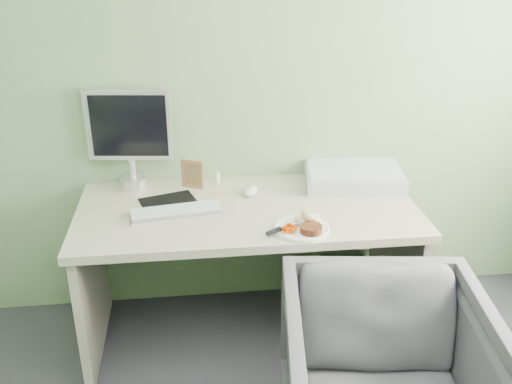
{
  "coord_description": "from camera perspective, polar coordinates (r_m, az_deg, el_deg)",
  "views": [
    {
      "loc": [
        -0.24,
        -0.78,
        1.91
      ],
      "look_at": [
        0.03,
        1.5,
        0.86
      ],
      "focal_mm": 40.0,
      "sensor_mm": 36.0,
      "label": 1
    }
  ],
  "objects": [
    {
      "name": "plate",
      "position": [
        2.49,
        4.61,
        -3.69
      ],
      "size": [
        0.24,
        0.24,
        0.01
      ],
      "primitive_type": "cylinder",
      "color": "white",
      "rests_on": "desk"
    },
    {
      "name": "photo_frame",
      "position": [
        2.89,
        -6.38,
        1.8
      ],
      "size": [
        0.11,
        0.06,
        0.15
      ],
      "primitive_type": "cube",
      "rotation": [
        0.0,
        0.0,
        -0.43
      ],
      "color": "olive",
      "rests_on": "desk"
    },
    {
      "name": "computer_mouse",
      "position": [
        2.81,
        -0.53,
        0.11
      ],
      "size": [
        0.1,
        0.13,
        0.04
      ],
      "primitive_type": "ellipsoid",
      "rotation": [
        0.0,
        0.0,
        -0.38
      ],
      "color": "white",
      "rests_on": "desk"
    },
    {
      "name": "desk",
      "position": [
        2.78,
        -0.83,
        -4.93
      ],
      "size": [
        1.6,
        0.75,
        0.73
      ],
      "color": "beige",
      "rests_on": "floor"
    },
    {
      "name": "mousepad",
      "position": [
        2.75,
        -8.63,
        -1.15
      ],
      "size": [
        0.31,
        0.29,
        0.0
      ],
      "primitive_type": "cube",
      "rotation": [
        0.0,
        0.0,
        0.3
      ],
      "color": "black",
      "rests_on": "desk"
    },
    {
      "name": "potato_pile",
      "position": [
        2.52,
        5.28,
        -2.51
      ],
      "size": [
        0.11,
        0.09,
        0.05
      ],
      "primitive_type": "ellipsoid",
      "rotation": [
        0.0,
        0.0,
        -0.25
      ],
      "color": "tan",
      "rests_on": "plate"
    },
    {
      "name": "steak_knife",
      "position": [
        2.45,
        2.38,
        -3.73
      ],
      "size": [
        0.18,
        0.13,
        0.01
      ],
      "rotation": [
        0.0,
        0.0,
        0.6
      ],
      "color": "silver",
      "rests_on": "plate"
    },
    {
      "name": "monitor",
      "position": [
        2.88,
        -12.55,
        5.73
      ],
      "size": [
        0.42,
        0.13,
        0.5
      ],
      "rotation": [
        0.0,
        0.0,
        -0.12
      ],
      "color": "silver",
      "rests_on": "desk"
    },
    {
      "name": "wall_back",
      "position": [
        2.85,
        -1.73,
        13.12
      ],
      "size": [
        3.5,
        0.0,
        3.5
      ],
      "primitive_type": "plane",
      "rotation": [
        1.57,
        0.0,
        0.0
      ],
      "color": "gray",
      "rests_on": "floor"
    },
    {
      "name": "eyedrop_bottle",
      "position": [
        2.93,
        -3.88,
        1.43
      ],
      "size": [
        0.03,
        0.03,
        0.08
      ],
      "color": "white",
      "rests_on": "desk"
    },
    {
      "name": "scanner",
      "position": [
        2.97,
        9.73,
        1.47
      ],
      "size": [
        0.53,
        0.39,
        0.08
      ],
      "primitive_type": "cube",
      "rotation": [
        0.0,
        0.0,
        -0.14
      ],
      "color": "silver",
      "rests_on": "desk"
    },
    {
      "name": "desk_chair",
      "position": [
        2.32,
        12.7,
        -18.21
      ],
      "size": [
        0.85,
        0.87,
        0.71
      ],
      "primitive_type": "imported",
      "rotation": [
        0.0,
        0.0,
        -0.12
      ],
      "color": "#3C3C41",
      "rests_on": "floor"
    },
    {
      "name": "steak",
      "position": [
        2.45,
        5.54,
        -3.7
      ],
      "size": [
        0.11,
        0.11,
        0.03
      ],
      "primitive_type": "cylinder",
      "rotation": [
        0.0,
        0.0,
        -0.13
      ],
      "color": "black",
      "rests_on": "plate"
    },
    {
      "name": "carrot_heap",
      "position": [
        2.45,
        3.3,
        -3.51
      ],
      "size": [
        0.07,
        0.06,
        0.04
      ],
      "primitive_type": "cube",
      "rotation": [
        0.0,
        0.0,
        -0.16
      ],
      "color": "#E54104",
      "rests_on": "plate"
    },
    {
      "name": "keyboard",
      "position": [
        2.64,
        -8.02,
        -1.91
      ],
      "size": [
        0.42,
        0.18,
        0.02
      ],
      "primitive_type": "cube",
      "rotation": [
        0.0,
        0.0,
        0.15
      ],
      "color": "white",
      "rests_on": "desk"
    }
  ]
}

